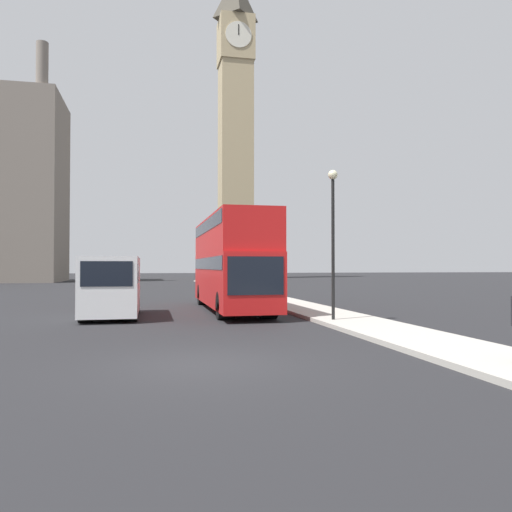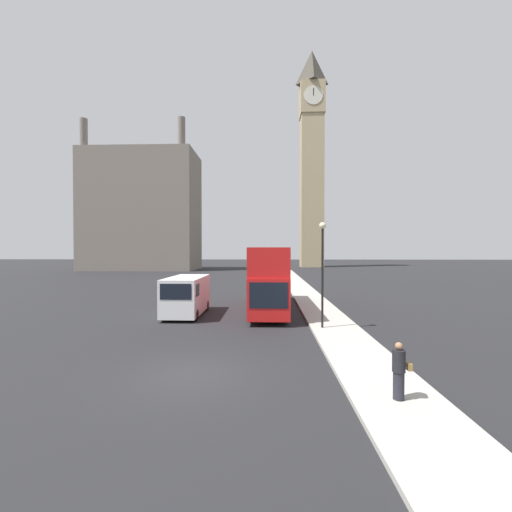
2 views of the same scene
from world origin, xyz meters
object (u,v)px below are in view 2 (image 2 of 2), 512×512
Objects in this scene: white_van at (186,295)px; street_lamp at (322,258)px; red_double_decker_bus at (268,275)px; pedestrian at (399,371)px; clock_tower at (312,156)px.

white_van is 9.51m from street_lamp.
street_lamp reaches higher than red_double_decker_bus.
white_van is 3.40× the size of pedestrian.
red_double_decker_bus is at bearing 22.44° from white_van.
red_double_decker_bus is 6.94m from street_lamp.
street_lamp is (-0.71, 8.82, 2.91)m from pedestrian.
white_van is 0.96× the size of street_lamp.
clock_tower reaches higher than red_double_decker_bus.
street_lamp is (8.29, -3.93, 2.51)m from white_van.
clock_tower is 74.65m from white_van.
street_lamp is at bearing 94.63° from pedestrian.
red_double_decker_bus reaches higher than white_van.
red_double_decker_bus is (-11.35, -65.15, -26.27)m from clock_tower.
pedestrian is at bearing -54.78° from white_van.
white_van is at bearing 125.22° from pedestrian.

